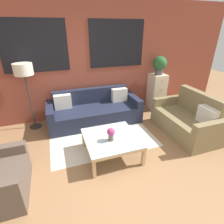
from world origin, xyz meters
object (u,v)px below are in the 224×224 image
Objects in this scene: potted_plant at (160,64)px; settee_vintage at (187,120)px; floor_lamp at (24,73)px; drawer_cabinet at (156,92)px; flower_vase at (111,133)px; coffee_table at (111,140)px; couch_dark at (94,111)px.

settee_vintage is at bearing -92.64° from potted_plant.
floor_lamp reaches higher than drawer_cabinet.
coffee_table is at bearing 67.23° from flower_vase.
coffee_table is (-0.03, -1.40, 0.06)m from couch_dark.
couch_dark is 1.50m from flower_vase.
couch_dark is at bearing 87.74° from flower_vase.
drawer_cabinet is (1.88, 0.20, 0.23)m from couch_dark.
coffee_table is 0.21m from flower_vase.
couch_dark is 9.36× the size of flower_vase.
coffee_table is 2.50m from drawer_cabinet.
coffee_table is 0.93× the size of drawer_cabinet.
floor_lamp is at bearing 156.91° from settee_vintage.
floor_lamp is (-1.43, 0.18, 1.04)m from couch_dark.
settee_vintage is (1.82, -1.20, 0.03)m from couch_dark.
settee_vintage is 1.42m from drawer_cabinet.
coffee_table is at bearing -48.45° from floor_lamp.
flower_vase reaches higher than coffee_table.
settee_vintage reaches higher than flower_vase.
floor_lamp is 2.29m from flower_vase.
floor_lamp is (-3.25, 1.38, 1.00)m from settee_vintage.
flower_vase is at bearing -112.77° from coffee_table.
settee_vintage is 6.31× the size of flower_vase.
potted_plant is at bearing 6.12° from couch_dark.
drawer_cabinet is at bearing 87.36° from settee_vintage.
potted_plant is at bearing 39.92° from coffee_table.
drawer_cabinet is at bearing 6.12° from couch_dark.
couch_dark is at bearing -173.88° from drawer_cabinet.
flower_vase is at bearing -139.20° from potted_plant.
settee_vintage is 1.49× the size of drawer_cabinet.
drawer_cabinet is at bearing 0.31° from floor_lamp.
potted_plant is 2.03× the size of flower_vase.
floor_lamp is at bearing -179.69° from drawer_cabinet.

